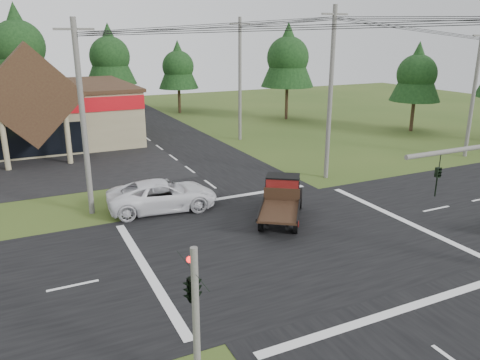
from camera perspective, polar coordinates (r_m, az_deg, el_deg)
ground at (r=23.14m, az=5.80°, el=-7.38°), size 120.00×120.00×0.00m
road_ns at (r=23.14m, az=5.80°, el=-7.35°), size 12.00×120.00×0.02m
road_ew at (r=23.14m, az=5.80°, el=-7.35°), size 120.00×12.00×0.02m
traffic_signal_corner at (r=12.70m, az=-5.83°, el=-11.45°), size 0.53×2.48×4.40m
utility_pole_nw at (r=26.39m, az=-18.61°, el=7.14°), size 2.00×0.30×10.50m
utility_pole_ne at (r=32.40m, az=10.96°, el=10.34°), size 2.00×0.30×11.50m
utility_pole_far at (r=42.28m, az=26.61°, el=9.51°), size 2.00×0.30×10.20m
utility_pole_n at (r=44.39m, az=-0.01°, el=12.23°), size 2.00×0.30×11.20m
tree_row_c at (r=58.88m, az=-25.45°, el=14.77°), size 7.28×7.28×13.13m
tree_row_d at (r=60.93m, az=-15.62°, el=14.52°), size 6.16×6.16×11.11m
tree_row_e at (r=61.05m, az=-7.57°, el=13.73°), size 5.04×5.04×9.09m
tree_side_ne at (r=56.09m, az=5.86°, el=14.86°), size 6.16×6.16×11.11m
tree_side_e_near at (r=51.77m, az=20.78°, el=12.19°), size 5.04×5.04×9.09m
antique_flatbed_truck at (r=25.16m, az=5.02°, el=-2.52°), size 4.78×5.62×2.26m
white_pickup at (r=27.09m, az=-9.42°, el=-1.84°), size 6.47×3.51×1.72m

